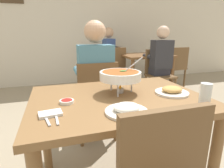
{
  "coord_description": "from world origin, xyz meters",
  "views": [
    {
      "loc": [
        -0.41,
        -1.15,
        1.18
      ],
      "look_at": [
        0.0,
        0.15,
        0.81
      ],
      "focal_mm": 29.6,
      "sensor_mm": 36.0,
      "label": 1
    }
  ],
  "objects_px": {
    "chair_bg_left": "(112,64)",
    "chair_bg_corner": "(117,67)",
    "sauce_dish": "(67,101)",
    "rice_plate": "(127,109)",
    "dining_table_far": "(145,61)",
    "patron_bg_middle": "(160,58)",
    "curry_bowl": "(120,76)",
    "appetizer_plate": "(172,91)",
    "diner_main": "(95,75)",
    "chair_bg_middle": "(158,71)",
    "chair_bg_right": "(176,65)",
    "dining_table_main": "(118,112)",
    "drink_glass": "(205,94)",
    "chair_diner_main": "(96,97)",
    "patron_bg_left": "(110,53)"
  },
  "relations": [
    {
      "from": "dining_table_main",
      "to": "chair_diner_main",
      "type": "xyz_separation_m",
      "value": [
        -0.0,
        0.72,
        -0.13
      ]
    },
    {
      "from": "sauce_dish",
      "to": "dining_table_main",
      "type": "bearing_deg",
      "value": 4.05
    },
    {
      "from": "rice_plate",
      "to": "sauce_dish",
      "type": "bearing_deg",
      "value": 140.45
    },
    {
      "from": "appetizer_plate",
      "to": "chair_bg_left",
      "type": "relative_size",
      "value": 0.27
    },
    {
      "from": "patron_bg_middle",
      "to": "sauce_dish",
      "type": "bearing_deg",
      "value": -134.76
    },
    {
      "from": "curry_bowl",
      "to": "patron_bg_middle",
      "type": "distance_m",
      "value": 2.19
    },
    {
      "from": "curry_bowl",
      "to": "chair_bg_left",
      "type": "relative_size",
      "value": 0.37
    },
    {
      "from": "chair_bg_left",
      "to": "appetizer_plate",
      "type": "bearing_deg",
      "value": -98.78
    },
    {
      "from": "drink_glass",
      "to": "curry_bowl",
      "type": "bearing_deg",
      "value": 140.41
    },
    {
      "from": "rice_plate",
      "to": "dining_table_far",
      "type": "bearing_deg",
      "value": 60.51
    },
    {
      "from": "diner_main",
      "to": "chair_bg_left",
      "type": "height_order",
      "value": "diner_main"
    },
    {
      "from": "dining_table_main",
      "to": "patron_bg_middle",
      "type": "xyz_separation_m",
      "value": [
        1.42,
        1.76,
        0.1
      ]
    },
    {
      "from": "chair_bg_right",
      "to": "patron_bg_middle",
      "type": "bearing_deg",
      "value": -145.48
    },
    {
      "from": "rice_plate",
      "to": "chair_bg_left",
      "type": "bearing_deg",
      "value": 74.1
    },
    {
      "from": "chair_bg_middle",
      "to": "chair_bg_right",
      "type": "xyz_separation_m",
      "value": [
        0.71,
        0.45,
        0.0
      ]
    },
    {
      "from": "rice_plate",
      "to": "diner_main",
      "type": "bearing_deg",
      "value": 87.21
    },
    {
      "from": "rice_plate",
      "to": "dining_table_far",
      "type": "xyz_separation_m",
      "value": [
        1.48,
        2.62,
        -0.16
      ]
    },
    {
      "from": "rice_plate",
      "to": "patron_bg_left",
      "type": "relative_size",
      "value": 0.18
    },
    {
      "from": "appetizer_plate",
      "to": "dining_table_far",
      "type": "relative_size",
      "value": 0.24
    },
    {
      "from": "patron_bg_left",
      "to": "patron_bg_middle",
      "type": "distance_m",
      "value": 1.25
    },
    {
      "from": "appetizer_plate",
      "to": "patron_bg_middle",
      "type": "height_order",
      "value": "patron_bg_middle"
    },
    {
      "from": "diner_main",
      "to": "chair_bg_middle",
      "type": "distance_m",
      "value": 1.77
    },
    {
      "from": "chair_diner_main",
      "to": "chair_bg_right",
      "type": "height_order",
      "value": "same"
    },
    {
      "from": "curry_bowl",
      "to": "patron_bg_middle",
      "type": "bearing_deg",
      "value": 50.82
    },
    {
      "from": "rice_plate",
      "to": "appetizer_plate",
      "type": "bearing_deg",
      "value": 26.11
    },
    {
      "from": "chair_bg_left",
      "to": "chair_bg_middle",
      "type": "xyz_separation_m",
      "value": [
        0.57,
        -1.06,
        0.0
      ]
    },
    {
      "from": "patron_bg_middle",
      "to": "curry_bowl",
      "type": "bearing_deg",
      "value": -129.18
    },
    {
      "from": "chair_bg_corner",
      "to": "appetizer_plate",
      "type": "bearing_deg",
      "value": -99.68
    },
    {
      "from": "dining_table_main",
      "to": "sauce_dish",
      "type": "relative_size",
      "value": 13.15
    },
    {
      "from": "sauce_dish",
      "to": "dining_table_far",
      "type": "bearing_deg",
      "value": 52.97
    },
    {
      "from": "diner_main",
      "to": "sauce_dish",
      "type": "relative_size",
      "value": 14.56
    },
    {
      "from": "diner_main",
      "to": "sauce_dish",
      "type": "height_order",
      "value": "diner_main"
    },
    {
      "from": "dining_table_main",
      "to": "curry_bowl",
      "type": "distance_m",
      "value": 0.26
    },
    {
      "from": "diner_main",
      "to": "chair_bg_left",
      "type": "xyz_separation_m",
      "value": [
        0.84,
        2.1,
        -0.24
      ]
    },
    {
      "from": "dining_table_main",
      "to": "chair_bg_right",
      "type": "relative_size",
      "value": 1.32
    },
    {
      "from": "chair_bg_left",
      "to": "chair_bg_corner",
      "type": "bearing_deg",
      "value": -93.94
    },
    {
      "from": "diner_main",
      "to": "chair_bg_right",
      "type": "bearing_deg",
      "value": 35.09
    },
    {
      "from": "diner_main",
      "to": "chair_bg_right",
      "type": "height_order",
      "value": "diner_main"
    },
    {
      "from": "dining_table_far",
      "to": "chair_bg_middle",
      "type": "bearing_deg",
      "value": -91.64
    },
    {
      "from": "diner_main",
      "to": "drink_glass",
      "type": "relative_size",
      "value": 10.08
    },
    {
      "from": "appetizer_plate",
      "to": "dining_table_far",
      "type": "xyz_separation_m",
      "value": [
        1.04,
        2.4,
        -0.16
      ]
    },
    {
      "from": "sauce_dish",
      "to": "chair_bg_corner",
      "type": "relative_size",
      "value": 0.1
    },
    {
      "from": "chair_diner_main",
      "to": "drink_glass",
      "type": "relative_size",
      "value": 6.92
    },
    {
      "from": "chair_bg_middle",
      "to": "curry_bowl",
      "type": "bearing_deg",
      "value": -128.53
    },
    {
      "from": "diner_main",
      "to": "drink_glass",
      "type": "distance_m",
      "value": 1.15
    },
    {
      "from": "curry_bowl",
      "to": "drink_glass",
      "type": "xyz_separation_m",
      "value": [
        0.43,
        -0.36,
        -0.07
      ]
    },
    {
      "from": "rice_plate",
      "to": "chair_bg_middle",
      "type": "xyz_separation_m",
      "value": [
        1.46,
        2.07,
        -0.27
      ]
    },
    {
      "from": "rice_plate",
      "to": "chair_diner_main",
      "type": "bearing_deg",
      "value": 87.12
    },
    {
      "from": "dining_table_main",
      "to": "dining_table_far",
      "type": "distance_m",
      "value": 2.74
    },
    {
      "from": "dining_table_main",
      "to": "appetizer_plate",
      "type": "relative_size",
      "value": 4.93
    }
  ]
}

